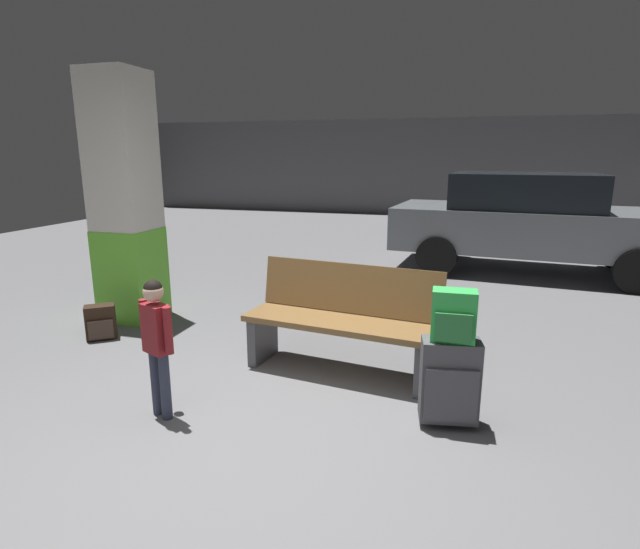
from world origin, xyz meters
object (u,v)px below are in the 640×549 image
object	(u,v)px
structural_pillar	(125,201)
backpack_dark_floor	(101,322)
child	(157,334)
backpack_bright	(454,316)
parked_car_near	(530,220)
suitcase	(450,381)
bench	(342,320)

from	to	relation	value
structural_pillar	backpack_dark_floor	xyz separation A→B (m)	(0.09, -0.66, -1.14)
child	backpack_bright	bearing A→B (deg)	12.91
backpack_bright	parked_car_near	distance (m)	5.11
backpack_bright	child	xyz separation A→B (m)	(-1.92, -0.44, -0.17)
child	backpack_dark_floor	world-z (taller)	child
suitcase	backpack_bright	world-z (taller)	backpack_bright
bench	backpack_bright	distance (m)	1.17
bench	child	size ratio (longest dim) A/B	1.68
backpack_dark_floor	backpack_bright	bearing A→B (deg)	-11.86
structural_pillar	backpack_bright	bearing A→B (deg)	-21.56
bench	child	world-z (taller)	child
bench	child	distance (m)	1.51
structural_pillar	child	bearing A→B (deg)	-49.48
child	backpack_dark_floor	bearing A→B (deg)	141.69
suitcase	structural_pillar	bearing A→B (deg)	158.46
backpack_dark_floor	child	bearing A→B (deg)	-38.31
bench	suitcase	world-z (taller)	bench
backpack_bright	child	distance (m)	1.97
suitcase	backpack_dark_floor	size ratio (longest dim) A/B	1.78
parked_car_near	structural_pillar	bearing A→B (deg)	-140.54
child	parked_car_near	world-z (taller)	parked_car_near
structural_pillar	bench	xyz separation A→B (m)	(2.56, -0.70, -0.86)
backpack_bright	parked_car_near	bearing A→B (deg)	79.04
suitcase	child	world-z (taller)	child
structural_pillar	suitcase	xyz separation A→B (m)	(3.46, -1.37, -0.98)
bench	suitcase	bearing A→B (deg)	-36.25
structural_pillar	backpack_bright	world-z (taller)	structural_pillar
suitcase	parked_car_near	xyz separation A→B (m)	(0.97, 5.01, 0.48)
backpack_dark_floor	structural_pillar	bearing A→B (deg)	97.95
backpack_dark_floor	bench	bearing A→B (deg)	-1.05
bench	backpack_dark_floor	size ratio (longest dim) A/B	4.87
suitcase	parked_car_near	distance (m)	5.13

